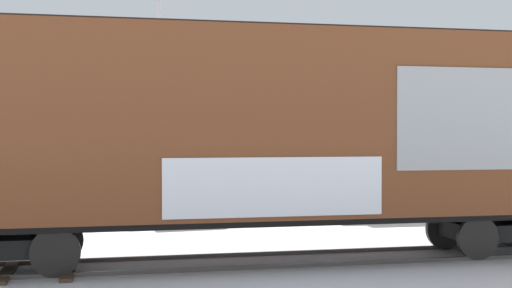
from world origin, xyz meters
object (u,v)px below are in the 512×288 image
Objects in this scene: parked_car_silver at (403,192)px; flagpole at (160,55)px; parked_car_black at (210,194)px; parked_car_white at (32,197)px; freight_car at (272,128)px.

flagpole is at bearing 153.74° from parked_car_silver.
parked_car_black is (1.45, -3.61, -4.59)m from flagpole.
parked_car_white is 11.25m from parked_car_silver.
parked_car_white reaches higher than parked_car_silver.
freight_car is 8.88m from parked_car_silver.
parked_car_silver reaches higher than parked_car_black.
freight_car is at bearing -128.53° from parked_car_silver.
parked_car_silver is (5.40, 6.78, -1.96)m from freight_car.
flagpole is at bearing 46.20° from parked_car_white.
parked_car_white reaches higher than parked_car_black.
freight_car is 9.05m from parked_car_white.
flagpole is (-2.14, 10.49, 2.62)m from freight_car.
parked_car_white is 1.09× the size of parked_car_silver.
parked_car_black is at bearing 2.82° from parked_car_white.
freight_car is at bearing -78.47° from flagpole.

